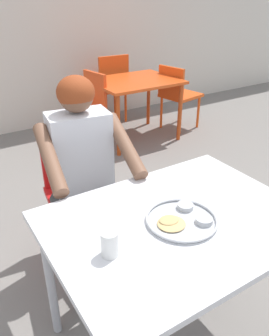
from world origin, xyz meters
name	(u,v)px	position (x,y,z in m)	size (l,w,h in m)	color
ground_plane	(181,333)	(0.00, 0.00, -0.03)	(12.00, 12.00, 0.05)	slate
table_foreground	(176,234)	(-0.07, 0.01, 0.67)	(1.09, 0.81, 0.75)	silver
thali_tray	(182,219)	(-0.07, -0.01, 0.76)	(0.30, 0.30, 0.03)	#B7BABF
drinking_cup	(110,243)	(-0.42, -0.03, 0.81)	(0.07, 0.07, 0.10)	white
chair_foreground	(77,182)	(-0.16, 0.91, 0.52)	(0.45, 0.44, 0.88)	red
diner_foreground	(86,166)	(-0.18, 0.69, 0.73)	(0.54, 0.59, 1.22)	#303030
table_background_red	(135,87)	(1.21, 2.39, 0.63)	(0.95, 0.77, 0.71)	#E04C19
chair_red_left	(89,107)	(0.63, 2.41, 0.48)	(0.44, 0.44, 0.84)	#E7481A
chair_red_right	(177,93)	(1.82, 2.37, 0.48)	(0.51, 0.47, 0.81)	#E54F18
chair_red_far	(111,84)	(1.25, 3.03, 0.52)	(0.45, 0.42, 0.89)	#E54B17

